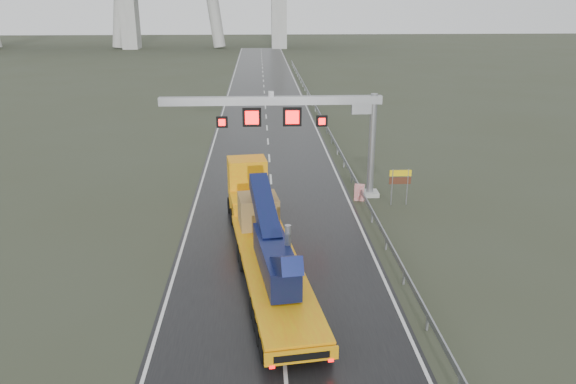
{
  "coord_description": "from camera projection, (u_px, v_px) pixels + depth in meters",
  "views": [
    {
      "loc": [
        -0.81,
        -19.13,
        13.29
      ],
      "look_at": [
        0.69,
        9.82,
        3.2
      ],
      "focal_mm": 35.0,
      "sensor_mm": 36.0,
      "label": 1
    }
  ],
  "objects": [
    {
      "name": "guardrail",
      "position": [
        336.0,
        144.0,
        50.81
      ],
      "size": [
        0.2,
        140.0,
        1.4
      ],
      "primitive_type": null,
      "color": "gray",
      "rests_on": "ground"
    },
    {
      "name": "road",
      "position": [
        267.0,
        128.0,
        60.17
      ],
      "size": [
        11.0,
        200.0,
        0.02
      ],
      "primitive_type": "cube",
      "color": "black",
      "rests_on": "ground"
    },
    {
      "name": "exit_sign_pair",
      "position": [
        400.0,
        180.0,
        37.38
      ],
      "size": [
        1.46,
        0.08,
        2.5
      ],
      "rotation": [
        0.0,
        0.0,
        -0.01
      ],
      "color": "gray",
      "rests_on": "ground"
    },
    {
      "name": "heavy_haul_truck",
      "position": [
        261.0,
        225.0,
        30.26
      ],
      "size": [
        4.96,
        18.5,
        4.31
      ],
      "rotation": [
        0.0,
        0.0,
        0.13
      ],
      "color": "orange",
      "rests_on": "ground"
    },
    {
      "name": "sign_gantry",
      "position": [
        303.0,
        118.0,
        37.67
      ],
      "size": [
        14.9,
        1.2,
        7.42
      ],
      "color": "#A8A8A3",
      "rests_on": "ground"
    },
    {
      "name": "ground",
      "position": [
        283.0,
        348.0,
        22.45
      ],
      "size": [
        400.0,
        400.0,
        0.0
      ],
      "primitive_type": "plane",
      "color": "#353928",
      "rests_on": "ground"
    },
    {
      "name": "striped_barrier",
      "position": [
        359.0,
        192.0,
        38.62
      ],
      "size": [
        0.75,
        0.54,
        1.14
      ],
      "primitive_type": "cube",
      "rotation": [
        0.0,
        0.0,
        -0.3
      ],
      "color": "red",
      "rests_on": "ground"
    }
  ]
}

